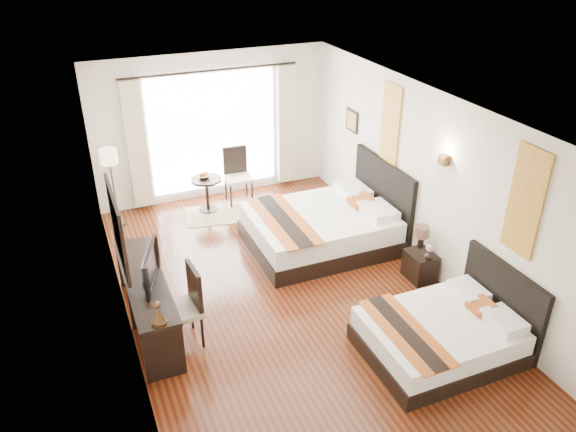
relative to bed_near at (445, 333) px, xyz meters
name	(u,v)px	position (x,y,z in m)	size (l,w,h in m)	color
floor	(290,297)	(-1.36, 1.81, -0.28)	(4.50, 7.50, 0.01)	#3A110A
ceiling	(290,111)	(-1.36, 1.81, 2.51)	(4.50, 7.50, 0.02)	white
wall_headboard	(430,185)	(0.89, 1.81, 1.12)	(0.01, 7.50, 2.80)	silver
wall_desk	(119,245)	(-3.60, 1.81, 1.12)	(0.01, 7.50, 2.80)	silver
wall_window	(213,127)	(-1.36, 5.55, 1.12)	(4.50, 0.01, 2.80)	silver
wall_entry	(472,412)	(-1.36, -1.94, 1.12)	(4.50, 0.01, 2.80)	silver
window_glass	(213,132)	(-1.36, 5.54, 1.02)	(2.40, 0.02, 2.20)	white
sheer_curtain	(214,133)	(-1.36, 5.48, 1.02)	(2.30, 0.02, 2.10)	white
drape_left	(137,146)	(-2.81, 5.44, 1.00)	(0.35, 0.14, 2.35)	#BBAD91
drape_right	(286,125)	(0.09, 5.44, 1.00)	(0.35, 0.14, 2.35)	#BBAD91
art_panel_near	(526,202)	(0.87, 0.00, 1.67)	(0.03, 0.50, 1.35)	brown
art_panel_far	(390,126)	(0.87, 2.96, 1.67)	(0.03, 0.50, 1.35)	brown
wall_sconce	(444,160)	(0.83, 1.49, 1.64)	(0.10, 0.14, 0.14)	#482F19
mirror_frame	(117,228)	(-3.58, 1.95, 1.27)	(0.04, 1.25, 0.95)	black
mirror_glass	(119,228)	(-3.55, 1.95, 1.27)	(0.01, 1.12, 0.82)	white
bed_near	(445,333)	(0.00, 0.00, 0.00)	(1.89, 1.47, 1.06)	black
bed_far	(325,226)	(-0.23, 2.96, 0.07)	(2.37, 1.85, 1.34)	black
nightstand	(420,266)	(0.66, 1.49, -0.06)	(0.37, 0.46, 0.44)	black
table_lamp	(422,233)	(0.67, 1.57, 0.46)	(0.22, 0.22, 0.35)	black
vase	(429,252)	(0.65, 1.32, 0.29)	(0.13, 0.13, 0.13)	black
console_desk	(148,302)	(-3.35, 1.95, 0.10)	(0.50, 2.20, 0.76)	black
television	(145,267)	(-3.33, 1.84, 0.72)	(0.84, 0.11, 0.48)	black
bronze_figurine	(158,314)	(-3.35, 0.95, 0.61)	(0.18, 0.18, 0.27)	#482F19
desk_chair	(182,321)	(-3.00, 1.44, 0.05)	(0.54, 0.54, 1.09)	#BAAF8F
floor_lamp	(109,162)	(-3.35, 4.99, 0.94)	(0.29, 0.29, 1.45)	black
side_table	(207,195)	(-1.71, 4.93, 0.05)	(0.57, 0.57, 0.65)	black
fruit_bowl	(204,177)	(-1.74, 4.96, 0.40)	(0.22, 0.22, 0.05)	#4B281A
window_chair	(238,186)	(-1.05, 5.08, 0.05)	(0.52, 0.52, 1.06)	#BAAF8F
jute_rug	(219,214)	(-1.57, 4.68, -0.27)	(1.22, 0.83, 0.01)	tan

